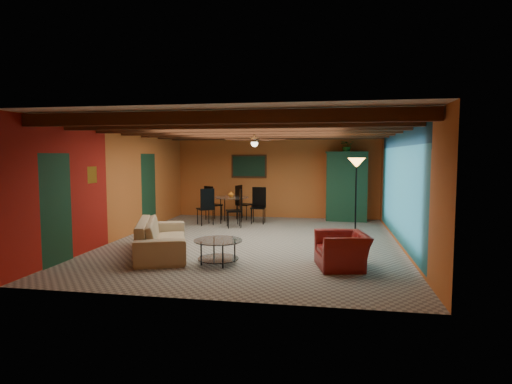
% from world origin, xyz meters
% --- Properties ---
extents(room, '(6.52, 8.01, 2.71)m').
position_xyz_m(room, '(0.00, 0.11, 2.36)').
color(room, gray).
rests_on(room, ground).
extents(sofa, '(1.71, 2.57, 0.70)m').
position_xyz_m(sofa, '(-1.66, -1.47, 0.35)').
color(sofa, tan).
rests_on(sofa, ground).
extents(armchair, '(1.04, 1.13, 0.63)m').
position_xyz_m(armchair, '(1.95, -1.94, 0.32)').
color(armchair, maroon).
rests_on(armchair, ground).
extents(coffee_table, '(1.11, 1.11, 0.46)m').
position_xyz_m(coffee_table, '(-0.31, -2.07, 0.23)').
color(coffee_table, silver).
rests_on(coffee_table, ground).
extents(dining_table, '(2.10, 2.10, 1.07)m').
position_xyz_m(dining_table, '(-1.19, 2.65, 0.54)').
color(dining_table, silver).
rests_on(dining_table, ground).
extents(armoire, '(1.20, 0.63, 2.06)m').
position_xyz_m(armoire, '(2.20, 3.70, 1.03)').
color(armoire, maroon).
rests_on(armoire, ground).
extents(floor_lamp, '(0.43, 0.43, 1.96)m').
position_xyz_m(floor_lamp, '(2.30, 0.34, 0.98)').
color(floor_lamp, black).
rests_on(floor_lamp, ground).
extents(ceiling_fan, '(1.50, 1.50, 0.44)m').
position_xyz_m(ceiling_fan, '(0.00, 0.00, 2.36)').
color(ceiling_fan, '#472614').
rests_on(ceiling_fan, ceiling).
extents(painting, '(1.05, 0.03, 0.65)m').
position_xyz_m(painting, '(-0.90, 3.96, 1.65)').
color(painting, black).
rests_on(painting, wall_back).
extents(potted_plant, '(0.46, 0.41, 0.47)m').
position_xyz_m(potted_plant, '(2.20, 3.70, 2.30)').
color(potted_plant, '#26661E').
rests_on(potted_plant, armoire).
extents(vase, '(0.18, 0.18, 0.17)m').
position_xyz_m(vase, '(-1.19, 2.65, 1.16)').
color(vase, orange).
rests_on(vase, dining_table).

